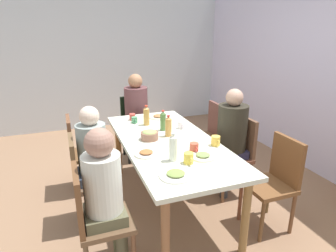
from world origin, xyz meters
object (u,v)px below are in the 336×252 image
object	(u,v)px
person_6	(105,190)
bowl_0	(150,135)
plate_0	(159,117)
bottle_1	(146,116)
person_1	(231,133)
dining_table	(168,147)
person_5	(94,156)
cup_3	(135,120)
bottle_2	(163,121)
chair_1	(236,151)
chair_5	(86,176)
cup_4	(216,141)
bottle_3	(173,148)
chair_2	(81,149)
person_4	(136,109)
cup_0	(132,117)
plate_2	(146,153)
chair_4	(136,123)
cup_5	(189,158)
bottle_0	(168,126)
plate_3	(203,156)
cup_1	(194,147)
plate_1	(176,175)
chair_3	(276,178)
chair_0	(209,132)
cup_2	(181,125)
chair_6	(94,216)

from	to	relation	value
person_6	bowl_0	world-z (taller)	person_6
plate_0	bottle_1	size ratio (longest dim) A/B	1.03
person_1	dining_table	bearing A→B (deg)	-90.00
person_5	cup_3	distance (m)	0.87
bottle_2	chair_1	bearing A→B (deg)	69.12
chair_5	cup_4	world-z (taller)	chair_5
plate_0	bottle_3	size ratio (longest dim) A/B	0.96
chair_2	person_4	world-z (taller)	person_4
chair_2	cup_0	xyz separation A→B (m)	(-0.12, 0.65, 0.29)
person_5	cup_3	xyz separation A→B (m)	(-0.66, 0.56, 0.10)
plate_2	bottle_2	world-z (taller)	bottle_2
plate_2	chair_4	bearing A→B (deg)	169.41
bottle_1	plate_2	bearing A→B (deg)	-16.49
person_4	bottle_2	distance (m)	1.00
cup_3	bottle_2	world-z (taller)	bottle_2
cup_5	bottle_0	size ratio (longest dim) A/B	0.52
plate_3	person_4	bearing A→B (deg)	-175.43
cup_1	bottle_1	bearing A→B (deg)	-167.73
cup_0	cup_4	world-z (taller)	cup_4
person_6	plate_1	size ratio (longest dim) A/B	4.63
plate_3	bottle_0	size ratio (longest dim) A/B	0.96
cup_0	bottle_1	xyz separation A→B (m)	(0.24, 0.11, 0.07)
cup_1	chair_1	bearing A→B (deg)	116.65
bottle_0	chair_4	bearing A→B (deg)	-178.10
chair_1	bottle_3	bearing A→B (deg)	-64.18
chair_2	plate_2	size ratio (longest dim) A/B	4.11
chair_3	plate_1	distance (m)	1.07
plate_2	cup_5	bearing A→B (deg)	44.69
person_5	cup_1	bearing A→B (deg)	67.70
person_6	cup_3	xyz separation A→B (m)	(-1.32, 0.56, 0.08)
dining_table	chair_0	xyz separation A→B (m)	(-0.66, 0.83, -0.17)
chair_0	chair_2	distance (m)	1.66
bottle_2	bottle_3	size ratio (longest dim) A/B	0.91
plate_0	bowl_0	distance (m)	0.75
chair_4	cup_3	size ratio (longest dim) A/B	8.38
chair_3	plate_2	distance (m)	1.23
cup_2	chair_6	bearing A→B (deg)	-49.09
person_6	cup_3	distance (m)	1.44
chair_2	chair_4	distance (m)	1.09
chair_1	plate_3	world-z (taller)	chair_1
chair_1	person_6	xyz separation A→B (m)	(0.66, -1.57, 0.20)
person_4	chair_6	xyz separation A→B (m)	(1.95, -0.83, -0.24)
chair_1	cup_3	distance (m)	1.24
plate_1	bottle_0	world-z (taller)	bottle_0
plate_0	bottle_1	world-z (taller)	bottle_1
person_5	bottle_2	world-z (taller)	person_5
chair_2	plate_0	size ratio (longest dim) A/B	3.72
plate_0	bowl_0	xyz separation A→B (m)	(0.67, -0.32, 0.03)
chair_3	person_6	world-z (taller)	person_6
plate_1	chair_1	bearing A→B (deg)	125.13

